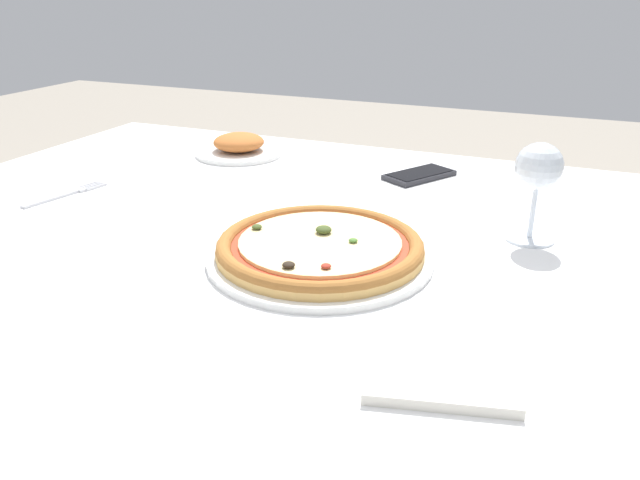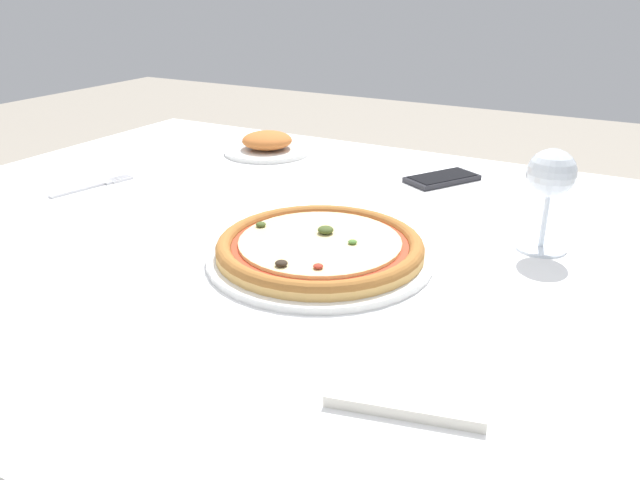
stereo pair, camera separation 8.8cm
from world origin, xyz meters
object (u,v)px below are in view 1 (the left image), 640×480
(fork, at_px, (67,194))
(side_plate, at_px, (239,147))
(dining_table, at_px, (232,269))
(cell_phone, at_px, (419,175))
(pizza_plate, at_px, (320,248))
(wine_glass_far_left, at_px, (538,171))

(fork, relative_size, side_plate, 0.86)
(dining_table, height_order, cell_phone, cell_phone)
(pizza_plate, relative_size, wine_glass_far_left, 2.13)
(pizza_plate, distance_m, side_plate, 0.60)
(wine_glass_far_left, xyz_separation_m, cell_phone, (-0.24, 0.25, -0.10))
(dining_table, height_order, side_plate, side_plate)
(wine_glass_far_left, relative_size, side_plate, 0.77)
(dining_table, relative_size, side_plate, 6.52)
(fork, relative_size, cell_phone, 1.06)
(dining_table, bearing_deg, cell_phone, 58.77)
(dining_table, height_order, fork, fork)
(dining_table, height_order, wine_glass_far_left, wine_glass_far_left)
(side_plate, bearing_deg, pizza_plate, -49.48)
(wine_glass_far_left, distance_m, cell_phone, 0.36)
(dining_table, relative_size, wine_glass_far_left, 8.43)
(dining_table, relative_size, pizza_plate, 3.95)
(fork, xyz_separation_m, cell_phone, (0.58, 0.36, 0.00))
(cell_phone, bearing_deg, dining_table, -121.23)
(pizza_plate, bearing_deg, side_plate, 130.52)
(pizza_plate, xyz_separation_m, wine_glass_far_left, (0.27, 0.19, 0.09))
(pizza_plate, height_order, side_plate, side_plate)
(fork, xyz_separation_m, side_plate, (0.16, 0.37, 0.02))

